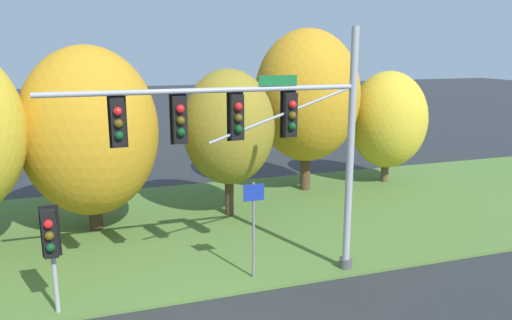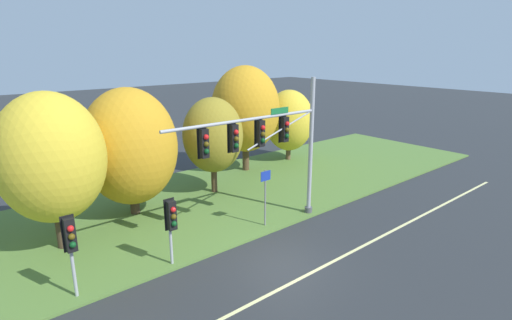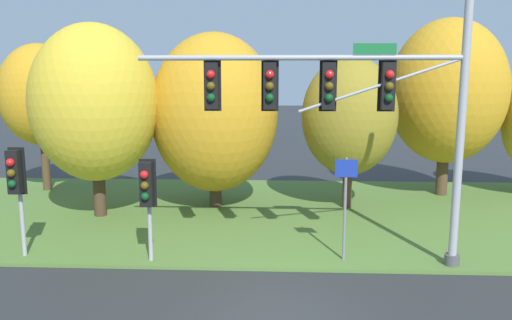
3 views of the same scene
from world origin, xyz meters
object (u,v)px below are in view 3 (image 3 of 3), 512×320
Objects in this scene: tree_mid_verge at (349,116)px; traffic_signal_mast at (351,102)px; pedestrian_signal_near_kerb at (16,179)px; tree_left_of_mast at (95,103)px; tree_behind_signpost at (215,113)px; tree_nearest_road at (41,95)px; route_sign_post at (345,196)px; tree_tall_centre at (447,92)px; pedestrian_signal_further_along at (147,190)px.

traffic_signal_mast is at bearing -97.57° from tree_mid_verge.
tree_mid_verge reaches higher than pedestrian_signal_near_kerb.
tree_left_of_mast is 1.03× the size of tree_behind_signpost.
tree_nearest_road reaches higher than pedestrian_signal_near_kerb.
route_sign_post is at bearing 99.22° from traffic_signal_mast.
tree_nearest_road is at bearing 179.59° from tree_tall_centre.
tree_tall_centre is (14.44, 8.38, 2.17)m from pedestrian_signal_near_kerb.
tree_left_of_mast is at bearing -159.12° from tree_behind_signpost.
tree_nearest_road is (-3.24, 8.51, 1.99)m from pedestrian_signal_near_kerb.
tree_mid_verge is (5.21, 0.01, -0.11)m from tree_behind_signpost.
route_sign_post is 0.42× the size of tree_left_of_mast.
traffic_signal_mast reaches higher than tree_left_of_mast.
tree_nearest_road is 1.11× the size of tree_mid_verge.
pedestrian_signal_near_kerb is 0.42× the size of tree_tall_centre.
tree_left_of_mast is (-8.48, 4.17, 2.32)m from route_sign_post.
tree_left_of_mast is (0.70, 4.42, 1.86)m from pedestrian_signal_near_kerb.
pedestrian_signal_further_along is 0.99× the size of route_sign_post.
pedestrian_signal_near_kerb is at bearing -69.13° from tree_nearest_road.
route_sign_post is 0.45× the size of tree_nearest_road.
tree_mid_verge is at bearing 0.11° from tree_behind_signpost.
route_sign_post is (-0.04, 0.27, -2.62)m from traffic_signal_mast.
tree_behind_signpost is at bearing 126.20° from traffic_signal_mast.
tree_mid_verge is 0.78× the size of tree_tall_centre.
tree_behind_signpost reaches higher than route_sign_post.
tree_nearest_road reaches higher than pedestrian_signal_further_along.
pedestrian_signal_further_along is 0.39× the size of tree_tall_centre.
route_sign_post is 0.43× the size of tree_behind_signpost.
tree_behind_signpost is (4.82, 6.00, 1.40)m from pedestrian_signal_near_kerb.
pedestrian_signal_near_kerb is 1.09× the size of pedestrian_signal_further_along.
traffic_signal_mast is at bearing -27.54° from tree_left_of_mast.
pedestrian_signal_near_kerb is 4.85m from tree_left_of_mast.
tree_tall_centre is (4.42, 2.37, 0.88)m from tree_mid_verge.
route_sign_post is (9.18, 0.25, -0.46)m from pedestrian_signal_near_kerb.
traffic_signal_mast reaches higher than tree_behind_signpost.
pedestrian_signal_further_along is 13.92m from tree_tall_centre.
route_sign_post is 0.50× the size of tree_mid_verge.
tree_mid_verge is 5.09m from tree_tall_centre.
tree_nearest_road is at bearing 169.34° from tree_mid_verge.
tree_nearest_road is 8.46m from tree_behind_signpost.
traffic_signal_mast is 9.48m from pedestrian_signal_near_kerb.
pedestrian_signal_further_along is 0.42× the size of tree_left_of_mast.
pedestrian_signal_near_kerb is 0.48× the size of tree_nearest_road.
tree_nearest_road is 0.96× the size of tree_behind_signpost.
tree_nearest_road reaches higher than tree_mid_verge.
route_sign_post is 9.73m from tree_left_of_mast.
pedestrian_signal_further_along is (3.75, -0.21, -0.23)m from pedestrian_signal_near_kerb.
tree_tall_centre is (17.69, -0.13, 0.19)m from tree_nearest_road.
pedestrian_signal_further_along is at bearing -135.29° from tree_mid_verge.
tree_tall_centre is (5.26, 8.12, 2.63)m from route_sign_post.
route_sign_post is at bearing -98.36° from tree_mid_verge.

